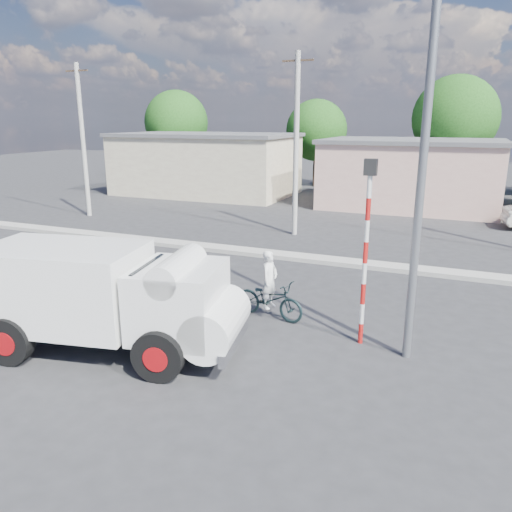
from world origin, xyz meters
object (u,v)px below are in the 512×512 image
at_px(bicycle, 270,299).
at_px(truck, 111,296).
at_px(cyclist, 270,290).
at_px(streetlight, 417,131).
at_px(traffic_pole, 366,238).

bearing_deg(bicycle, truck, 152.15).
bearing_deg(cyclist, streetlight, -94.74).
relative_size(truck, bicycle, 3.08).
relative_size(bicycle, cyclist, 1.29).
distance_m(truck, streetlight, 7.46).
xyz_separation_m(bicycle, traffic_pole, (2.59, -0.63, 2.07)).
bearing_deg(cyclist, traffic_pole, -93.66).
height_order(traffic_pole, streetlight, streetlight).
bearing_deg(traffic_pole, streetlight, -17.73).
bearing_deg(bicycle, cyclist, 0.00).
height_order(bicycle, cyclist, cyclist).
relative_size(bicycle, traffic_pole, 0.46).
bearing_deg(bicycle, streetlight, -94.74).
relative_size(truck, traffic_pole, 1.43).
bearing_deg(streetlight, cyclist, 165.21).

